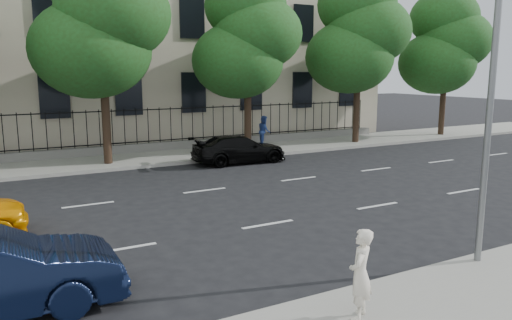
% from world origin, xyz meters
% --- Properties ---
extents(ground, '(120.00, 120.00, 0.00)m').
position_xyz_m(ground, '(0.00, 0.00, 0.00)').
color(ground, black).
rests_on(ground, ground).
extents(far_sidewalk, '(60.00, 4.00, 0.15)m').
position_xyz_m(far_sidewalk, '(0.00, 14.00, 0.07)').
color(far_sidewalk, gray).
rests_on(far_sidewalk, ground).
extents(lane_markings, '(49.60, 4.62, 0.01)m').
position_xyz_m(lane_markings, '(0.00, 4.75, 0.01)').
color(lane_markings, silver).
rests_on(lane_markings, ground).
extents(iron_fence, '(30.00, 0.50, 2.20)m').
position_xyz_m(iron_fence, '(0.00, 15.70, 0.65)').
color(iron_fence, slate).
rests_on(iron_fence, far_sidewalk).
extents(street_light, '(0.25, 3.32, 8.05)m').
position_xyz_m(street_light, '(2.50, -1.77, 5.15)').
color(street_light, slate).
rests_on(street_light, near_sidewalk).
extents(tree_c, '(5.89, 5.50, 9.80)m').
position_xyz_m(tree_c, '(-1.96, 13.36, 6.41)').
color(tree_c, '#382619').
rests_on(tree_c, far_sidewalk).
extents(tree_d, '(5.34, 4.94, 8.84)m').
position_xyz_m(tree_d, '(5.04, 13.36, 5.84)').
color(tree_d, '#382619').
rests_on(tree_d, far_sidewalk).
extents(tree_e, '(5.71, 5.31, 9.46)m').
position_xyz_m(tree_e, '(12.04, 13.36, 6.20)').
color(tree_e, '#382619').
rests_on(tree_e, far_sidewalk).
extents(tree_f, '(5.52, 5.12, 9.01)m').
position_xyz_m(tree_f, '(19.04, 13.36, 5.88)').
color(tree_f, '#382619').
rests_on(tree_f, far_sidewalk).
extents(black_sedan, '(4.49, 1.96, 1.28)m').
position_xyz_m(black_sedan, '(3.51, 11.21, 0.64)').
color(black_sedan, black).
rests_on(black_sedan, ground).
extents(woman_near, '(0.67, 0.63, 1.54)m').
position_xyz_m(woman_near, '(-1.45, -3.05, 0.92)').
color(woman_near, white).
rests_on(woman_near, near_sidewalk).
extents(pedestrian_far, '(0.86, 0.96, 1.64)m').
position_xyz_m(pedestrian_far, '(6.62, 14.38, 0.97)').
color(pedestrian_far, navy).
rests_on(pedestrian_far, far_sidewalk).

